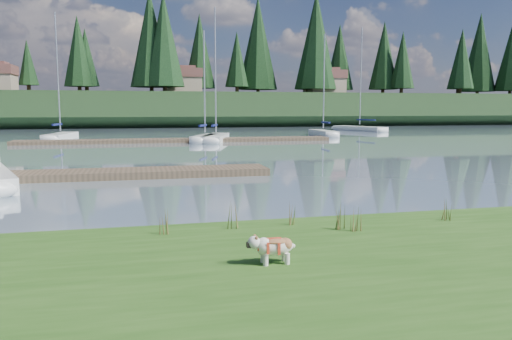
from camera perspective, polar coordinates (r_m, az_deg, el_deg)
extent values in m
plane|color=#7B90A1|center=(42.23, -11.52, 3.09)|extent=(200.00, 200.00, 0.00)
cube|color=#2D541A|center=(6.81, -0.35, -15.84)|extent=(60.00, 9.00, 0.35)
cube|color=black|center=(85.13, -12.59, 6.69)|extent=(200.00, 20.00, 5.00)
cylinder|color=silver|center=(8.02, 1.11, -10.27)|extent=(0.09, 0.09, 0.18)
cylinder|color=silver|center=(8.18, 0.80, -9.90)|extent=(0.09, 0.09, 0.18)
cylinder|color=silver|center=(8.10, 3.58, -10.08)|extent=(0.09, 0.09, 0.18)
cylinder|color=silver|center=(8.27, 3.23, -9.73)|extent=(0.09, 0.09, 0.18)
ellipsoid|color=silver|center=(8.09, 2.25, -8.73)|extent=(0.59, 0.30, 0.28)
ellipsoid|color=#965E38|center=(8.07, 2.26, -8.12)|extent=(0.41, 0.28, 0.10)
ellipsoid|color=silver|center=(7.98, -0.23, -8.28)|extent=(0.21, 0.22, 0.20)
cube|color=black|center=(7.98, -0.86, -8.56)|extent=(0.06, 0.10, 0.08)
cube|color=#4C3D2C|center=(21.44, -20.26, -0.54)|extent=(16.00, 2.00, 0.30)
cube|color=#4C3D2C|center=(42.34, -8.81, 3.37)|extent=(26.00, 2.20, 0.30)
cube|color=silver|center=(48.69, -21.42, 3.52)|extent=(2.41, 6.84, 0.70)
ellipsoid|color=silver|center=(51.92, -20.42, 3.75)|extent=(1.69, 2.01, 0.70)
cylinder|color=silver|center=(48.73, -21.73, 10.35)|extent=(0.12, 0.12, 10.47)
cube|color=#11174C|center=(47.77, -21.77, 4.86)|extent=(0.56, 2.67, 0.20)
cube|color=silver|center=(42.62, -5.84, 3.53)|extent=(3.15, 5.41, 0.70)
ellipsoid|color=silver|center=(45.20, -4.98, 3.74)|extent=(1.63, 1.79, 0.70)
cylinder|color=silver|center=(42.59, -5.92, 9.97)|extent=(0.12, 0.12, 8.42)
cube|color=#11174C|center=(41.86, -6.11, 5.08)|extent=(0.99, 2.04, 0.20)
cube|color=silver|center=(43.24, -4.59, 3.60)|extent=(3.43, 6.94, 0.70)
ellipsoid|color=silver|center=(46.59, -4.02, 3.85)|extent=(1.95, 2.20, 0.70)
cylinder|color=silver|center=(43.27, -4.67, 11.27)|extent=(0.12, 0.12, 10.42)
cube|color=#11174C|center=(42.27, -4.78, 5.12)|extent=(0.97, 2.64, 0.20)
cube|color=silver|center=(51.89, 7.68, 4.13)|extent=(1.75, 6.19, 0.70)
ellipsoid|color=silver|center=(54.81, 6.71, 4.30)|extent=(1.43, 1.74, 0.70)
cylinder|color=silver|center=(51.90, 7.78, 9.98)|extent=(0.12, 0.12, 9.43)
cube|color=#11174C|center=(51.05, 7.99, 5.40)|extent=(0.34, 2.44, 0.20)
cube|color=silver|center=(64.30, 11.75, 4.60)|extent=(4.19, 8.20, 0.70)
ellipsoid|color=silver|center=(67.29, 9.42, 4.76)|extent=(2.34, 2.62, 0.70)
cylinder|color=silver|center=(64.37, 11.90, 10.45)|extent=(0.12, 0.12, 11.97)
cube|color=#11174C|center=(63.47, 12.45, 5.62)|extent=(1.17, 3.10, 0.20)
cone|color=#475B23|center=(10.36, -3.02, -5.26)|extent=(0.03, 0.03, 0.53)
cone|color=brown|center=(10.33, -2.35, -5.60)|extent=(0.03, 0.03, 0.43)
cone|color=#475B23|center=(10.39, -2.73, -5.06)|extent=(0.03, 0.03, 0.59)
cone|color=brown|center=(10.38, -2.23, -5.69)|extent=(0.03, 0.03, 0.37)
cone|color=#475B23|center=(10.29, -2.83, -5.49)|extent=(0.03, 0.03, 0.48)
cone|color=#475B23|center=(10.65, 3.80, -5.11)|extent=(0.03, 0.03, 0.46)
cone|color=brown|center=(10.63, 4.48, -5.40)|extent=(0.03, 0.03, 0.37)
cone|color=#475B23|center=(10.69, 4.07, -4.94)|extent=(0.03, 0.03, 0.51)
cone|color=brown|center=(10.68, 4.57, -5.47)|extent=(0.03, 0.03, 0.32)
cone|color=#475B23|center=(10.59, 4.04, -5.32)|extent=(0.03, 0.03, 0.42)
cone|color=#475B23|center=(10.39, 9.51, -4.85)|extent=(0.03, 0.03, 0.70)
cone|color=brown|center=(10.38, 10.21, -5.26)|extent=(0.03, 0.03, 0.56)
cone|color=#475B23|center=(10.43, 9.75, -4.61)|extent=(0.03, 0.03, 0.77)
cone|color=brown|center=(10.44, 10.27, -5.40)|extent=(0.03, 0.03, 0.49)
cone|color=#475B23|center=(10.33, 9.78, -5.12)|extent=(0.03, 0.03, 0.63)
cone|color=#475B23|center=(10.06, -10.78, -5.63)|extent=(0.03, 0.03, 0.57)
cone|color=brown|center=(10.01, -10.12, -6.02)|extent=(0.03, 0.03, 0.46)
cone|color=#475B23|center=(10.09, -10.45, -5.42)|extent=(0.03, 0.03, 0.63)
cone|color=brown|center=(10.06, -9.96, -6.12)|extent=(0.03, 0.03, 0.40)
cone|color=#475B23|center=(9.99, -10.64, -5.89)|extent=(0.03, 0.03, 0.52)
cone|color=#475B23|center=(10.33, 10.98, -5.60)|extent=(0.03, 0.03, 0.47)
cone|color=brown|center=(10.32, 11.69, -5.90)|extent=(0.03, 0.03, 0.37)
cone|color=#475B23|center=(10.37, 11.21, -5.42)|extent=(0.03, 0.03, 0.52)
cone|color=brown|center=(10.37, 11.74, -5.96)|extent=(0.03, 0.03, 0.33)
cone|color=#475B23|center=(10.27, 11.26, -5.82)|extent=(0.03, 0.03, 0.42)
cone|color=#475B23|center=(11.88, 20.62, -4.30)|extent=(0.03, 0.03, 0.46)
cone|color=brown|center=(11.89, 21.24, -4.54)|extent=(0.03, 0.03, 0.37)
cone|color=#475B23|center=(11.93, 20.78, -4.15)|extent=(0.03, 0.03, 0.50)
cone|color=brown|center=(11.95, 21.25, -4.60)|extent=(0.03, 0.03, 0.32)
cone|color=#475B23|center=(11.83, 20.91, -4.47)|extent=(0.03, 0.03, 0.41)
cube|color=#33281C|center=(10.96, -5.62, -7.53)|extent=(60.00, 0.50, 0.14)
cylinder|color=#382619|center=(84.60, -19.51, 8.76)|extent=(0.60, 0.60, 1.80)
cone|color=black|center=(85.02, -19.67, 12.70)|extent=(4.84, 4.84, 11.00)
cylinder|color=#382619|center=(78.30, -10.35, 9.21)|extent=(0.60, 0.60, 1.80)
cone|color=black|center=(78.91, -10.47, 14.44)|extent=(6.16, 6.16, 14.00)
cylinder|color=#382619|center=(83.80, -2.18, 9.17)|extent=(0.60, 0.60, 1.80)
cone|color=black|center=(84.12, -2.20, 12.54)|extent=(3.96, 3.96, 9.00)
cylinder|color=#382619|center=(85.40, 6.79, 9.09)|extent=(0.60, 0.60, 1.80)
cone|color=black|center=(86.07, 6.87, 14.48)|extent=(7.04, 7.04, 16.00)
cylinder|color=#382619|center=(93.82, 14.28, 8.74)|extent=(0.60, 0.60, 1.80)
cone|color=black|center=(94.24, 14.40, 12.57)|extent=(5.28, 5.28, 12.00)
cylinder|color=#382619|center=(97.22, 22.27, 8.37)|extent=(0.60, 0.60, 1.80)
cone|color=black|center=(97.56, 22.43, 11.67)|extent=(4.62, 4.62, 10.50)
cylinder|color=#382619|center=(107.57, 27.02, 7.95)|extent=(0.60, 0.60, 1.80)
cone|color=black|center=(107.99, 27.23, 11.65)|extent=(5.94, 5.94, 13.50)
cube|color=gray|center=(83.52, -8.47, 9.45)|extent=(6.00, 5.00, 2.80)
cube|color=brown|center=(83.64, -8.49, 10.89)|extent=(6.30, 5.30, 1.40)
cube|color=brown|center=(83.69, -8.50, 11.43)|extent=(4.20, 3.60, 0.70)
cube|color=gray|center=(87.06, 7.81, 9.36)|extent=(6.00, 5.00, 2.80)
cube|color=brown|center=(87.17, 7.84, 10.74)|extent=(6.30, 5.30, 1.40)
cube|color=brown|center=(87.23, 7.84, 11.27)|extent=(4.20, 3.60, 0.70)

